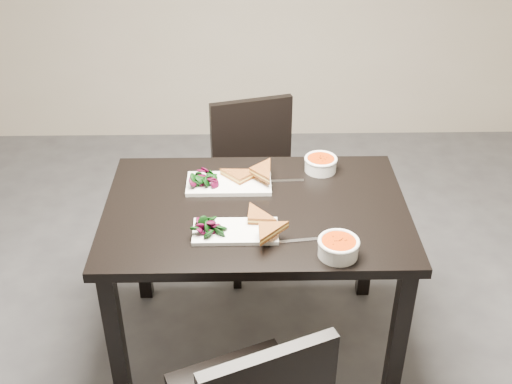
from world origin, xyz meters
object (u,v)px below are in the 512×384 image
at_px(table, 256,227).
at_px(plate_near, 235,231).
at_px(plate_far, 229,184).
at_px(soup_bowl_near, 338,246).
at_px(soup_bowl_far, 321,163).
at_px(chair_far, 257,175).

relative_size(table, plate_near, 3.79).
height_order(plate_near, plate_far, plate_far).
bearing_deg(soup_bowl_near, plate_near, 159.28).
relative_size(plate_near, soup_bowl_near, 2.13).
bearing_deg(soup_bowl_near, table, 132.50).
distance_m(plate_near, soup_bowl_far, 0.58).
xyz_separation_m(soup_bowl_near, soup_bowl_far, (-0.00, 0.59, -0.00)).
xyz_separation_m(table, soup_bowl_far, (0.28, 0.28, 0.13)).
bearing_deg(soup_bowl_far, soup_bowl_near, -89.92).
xyz_separation_m(plate_near, plate_far, (-0.03, 0.34, 0.00)).
bearing_deg(chair_far, plate_near, -111.67).
distance_m(chair_far, soup_bowl_far, 0.57).
bearing_deg(chair_far, table, -106.73).
relative_size(chair_far, plate_far, 2.43).
xyz_separation_m(soup_bowl_near, plate_far, (-0.39, 0.47, -0.03)).
bearing_deg(chair_far, soup_bowl_far, -72.27).
xyz_separation_m(chair_far, soup_bowl_near, (0.26, -1.00, 0.30)).
bearing_deg(table, chair_far, 88.30).
distance_m(plate_near, soup_bowl_near, 0.39).
bearing_deg(soup_bowl_near, plate_far, 129.78).
height_order(plate_near, soup_bowl_near, soup_bowl_near).
relative_size(table, soup_bowl_far, 8.46).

